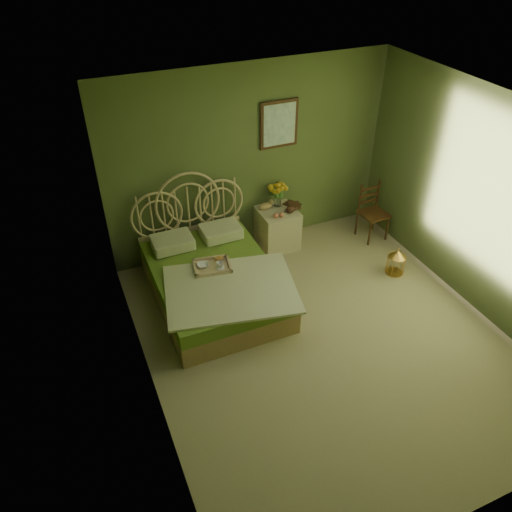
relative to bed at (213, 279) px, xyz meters
name	(u,v)px	position (x,y,z in m)	size (l,w,h in m)	color
floor	(325,339)	(0.94, -1.22, -0.29)	(4.50, 4.50, 0.00)	tan
ceiling	(350,125)	(0.94, -1.22, 2.31)	(4.50, 4.50, 0.00)	silver
wall_back	(250,160)	(0.94, 1.03, 1.01)	(4.00, 4.00, 0.00)	#566836
wall_left	(140,299)	(-1.06, -1.22, 1.01)	(4.50, 4.50, 0.00)	#566836
wall_right	(487,208)	(2.94, -1.22, 1.01)	(4.50, 4.50, 0.00)	#566836
wall_art	(279,124)	(1.35, 1.00, 1.46)	(0.54, 0.04, 0.64)	#33200E
bed	(213,279)	(0.00, 0.00, 0.00)	(1.71, 2.16, 1.34)	tan
nightstand	(277,224)	(1.25, 0.77, 0.07)	(0.53, 0.53, 1.01)	beige
chair	(372,208)	(2.64, 0.46, 0.17)	(0.40, 0.40, 0.85)	#33200E
birdcage	(396,262)	(2.44, -0.49, -0.12)	(0.24, 0.24, 0.36)	#C98F40
book_lower	(289,207)	(1.43, 0.78, 0.30)	(0.17, 0.23, 0.02)	#381E0F
book_upper	(289,206)	(1.43, 0.78, 0.32)	(0.16, 0.22, 0.02)	#472819
cereal_bowl	(203,265)	(-0.12, 0.02, 0.24)	(0.14, 0.14, 0.03)	white
coffee_cup	(220,265)	(0.06, -0.09, 0.26)	(0.09, 0.09, 0.08)	white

